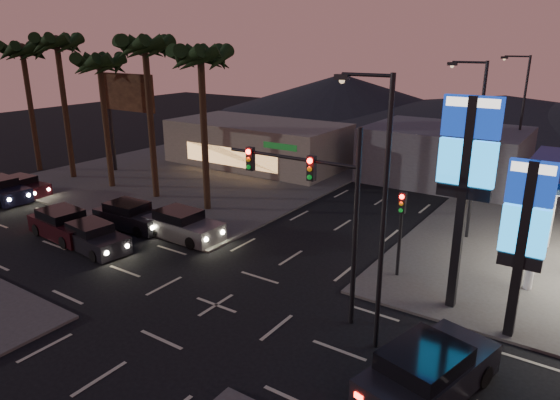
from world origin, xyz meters
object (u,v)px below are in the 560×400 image
Objects in this scene: pylon_sign_tall at (467,163)px; car_lane_a_front at (93,238)px; car_lane_a_rear at (0,190)px; car_lane_a_mid at (64,225)px; pylon_sign_short at (525,224)px; traffic_signal_mast at (317,193)px; car_lane_b_mid at (131,216)px; car_lane_b_rear at (22,186)px; car_lane_b_front at (182,225)px; suv_station at (428,372)px.

car_lane_a_front is (-18.12, -4.58, -5.70)m from pylon_sign_tall.
car_lane_a_mid is at bearing -9.23° from car_lane_a_rear.
pylon_sign_short reaches higher than car_lane_a_front.
pylon_sign_short is 24.20m from car_lane_a_mid.
pylon_sign_tall is at bearing 36.52° from traffic_signal_mast.
car_lane_b_rear is at bearing 179.63° from car_lane_b_mid.
car_lane_b_front is at bearing 32.92° from car_lane_a_mid.
car_lane_b_rear is (-33.79, -0.07, -4.00)m from pylon_sign_short.
car_lane_a_mid is 0.90× the size of suv_station.
car_lane_a_mid is 3.79m from car_lane_b_mid.
pylon_sign_tall reaches higher than pylon_sign_short.
pylon_sign_short is (2.50, -1.00, -1.74)m from pylon_sign_tall.
traffic_signal_mast reaches higher than car_lane_a_mid.
car_lane_b_mid is (-1.00, 3.43, 0.04)m from car_lane_a_front.
pylon_sign_tall is 22.31m from car_lane_a_mid.
traffic_signal_mast reaches higher than car_lane_b_mid.
suv_station reaches higher than car_lane_a_mid.
car_lane_b_mid is (-19.12, -1.15, -5.66)m from pylon_sign_tall.
suv_station reaches higher than car_lane_b_mid.
car_lane_a_rear is (-31.25, -2.71, -5.62)m from pylon_sign_tall.
pylon_sign_tall is 6.02m from traffic_signal_mast.
car_lane_b_rear is at bearing 91.18° from car_lane_a_rear.
suv_station is (20.07, -4.90, 0.09)m from car_lane_b_mid.
traffic_signal_mast reaches higher than car_lane_b_rear.
car_lane_b_front is 0.90× the size of suv_station.
traffic_signal_mast is at bearing -5.25° from car_lane_b_rear.
car_lane_b_mid is (2.02, 3.20, -0.02)m from car_lane_a_mid.
suv_station is at bearing -81.12° from pylon_sign_tall.
pylon_sign_tall is 2.01× the size of car_lane_b_rear.
pylon_sign_tall is at bearing 4.95° from car_lane_a_rear.
pylon_sign_short reaches higher than car_lane_a_mid.
pylon_sign_short is 0.88× the size of traffic_signal_mast.
pylon_sign_short reaches higher than car_lane_a_rear.
car_lane_b_mid is at bearing -179.60° from pylon_sign_short.
car_lane_a_mid is at bearing -122.30° from car_lane_b_mid.
car_lane_b_rear is (-31.29, -1.07, -5.74)m from pylon_sign_tall.
car_lane_a_front is at bearing -73.69° from car_lane_b_mid.
suv_station is (16.27, -5.48, 0.06)m from car_lane_b_front.
car_lane_a_mid is 1.04× the size of car_lane_b_mid.
car_lane_b_rear is 32.62m from suv_station.
car_lane_b_rear is at bearing 174.75° from traffic_signal_mast.
car_lane_a_mid is 6.94m from car_lane_b_front.
car_lane_b_rear is (-10.14, 3.28, -0.10)m from car_lane_a_mid.
traffic_signal_mast reaches higher than suv_station.
car_lane_b_mid is at bearing 170.68° from traffic_signal_mast.
car_lane_b_front reaches higher than car_lane_a_front.
car_lane_a_front is 19.12m from suv_station.
suv_station is (32.20, -3.35, 0.05)m from car_lane_a_rear.
car_lane_b_front is (-17.82, 0.42, -3.90)m from pylon_sign_short.
pylon_sign_short reaches higher than suv_station.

